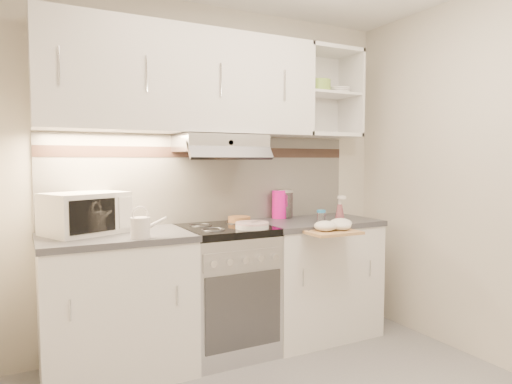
% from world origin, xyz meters
% --- Properties ---
extents(room_shell, '(3.04, 2.84, 2.52)m').
position_xyz_m(room_shell, '(0.00, 0.37, 1.63)').
color(room_shell, beige).
rests_on(room_shell, ground).
extents(base_cabinet_left, '(0.90, 0.60, 0.86)m').
position_xyz_m(base_cabinet_left, '(-0.75, 1.10, 0.43)').
color(base_cabinet_left, white).
rests_on(base_cabinet_left, ground).
extents(worktop_left, '(0.92, 0.62, 0.04)m').
position_xyz_m(worktop_left, '(-0.75, 1.10, 0.88)').
color(worktop_left, '#47474C').
rests_on(worktop_left, base_cabinet_left).
extents(base_cabinet_right, '(0.90, 0.60, 0.86)m').
position_xyz_m(base_cabinet_right, '(0.75, 1.10, 0.43)').
color(base_cabinet_right, white).
rests_on(base_cabinet_right, ground).
extents(worktop_right, '(0.92, 0.62, 0.04)m').
position_xyz_m(worktop_right, '(0.75, 1.10, 0.88)').
color(worktop_right, '#47474C').
rests_on(worktop_right, base_cabinet_right).
extents(electric_range, '(0.60, 0.60, 0.90)m').
position_xyz_m(electric_range, '(0.00, 1.10, 0.45)').
color(electric_range, '#B7B7BC').
rests_on(electric_range, ground).
extents(microwave, '(0.56, 0.50, 0.26)m').
position_xyz_m(microwave, '(-0.92, 1.20, 1.03)').
color(microwave, silver).
rests_on(microwave, worktop_left).
extents(watering_can, '(0.22, 0.11, 0.19)m').
position_xyz_m(watering_can, '(-0.64, 0.88, 0.97)').
color(watering_can, silver).
rests_on(watering_can, worktop_left).
extents(plate_stack, '(0.23, 0.23, 0.05)m').
position_xyz_m(plate_stack, '(0.12, 0.92, 0.92)').
color(plate_stack, silver).
rests_on(plate_stack, electric_range).
extents(bread_loaf, '(0.17, 0.17, 0.04)m').
position_xyz_m(bread_loaf, '(0.18, 1.25, 0.92)').
color(bread_loaf, '#9B6547').
rests_on(bread_loaf, electric_range).
extents(pink_pitcher, '(0.12, 0.11, 0.22)m').
position_xyz_m(pink_pitcher, '(0.55, 1.30, 1.01)').
color(pink_pitcher, '#EF0F9B').
rests_on(pink_pitcher, worktop_right).
extents(glass_jar, '(0.12, 0.12, 0.23)m').
position_xyz_m(glass_jar, '(0.61, 1.30, 1.01)').
color(glass_jar, white).
rests_on(glass_jar, worktop_right).
extents(spice_jar, '(0.06, 0.06, 0.09)m').
position_xyz_m(spice_jar, '(0.70, 0.94, 0.95)').
color(spice_jar, silver).
rests_on(spice_jar, worktop_right).
extents(spray_bottle, '(0.08, 0.08, 0.21)m').
position_xyz_m(spray_bottle, '(0.89, 0.96, 0.98)').
color(spray_bottle, pink).
rests_on(spray_bottle, worktop_right).
extents(cutting_board, '(0.36, 0.33, 0.02)m').
position_xyz_m(cutting_board, '(0.62, 0.72, 0.87)').
color(cutting_board, tan).
rests_on(cutting_board, base_cabinet_right).
extents(dish_towel, '(0.37, 0.35, 0.08)m').
position_xyz_m(dish_towel, '(0.65, 0.74, 0.92)').
color(dish_towel, white).
rests_on(dish_towel, cutting_board).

